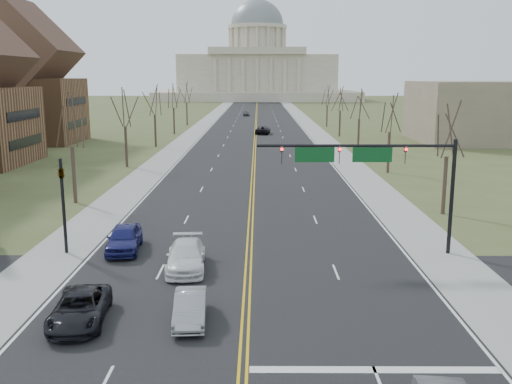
{
  "coord_description": "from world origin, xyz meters",
  "views": [
    {
      "loc": [
        0.58,
        -20.83,
        10.96
      ],
      "look_at": [
        0.42,
        18.06,
        3.0
      ],
      "focal_mm": 40.0,
      "sensor_mm": 36.0,
      "label": 1
    }
  ],
  "objects_px": {
    "signal_mast": "(371,163)",
    "signal_left": "(63,195)",
    "car_far_nb": "(263,130)",
    "car_sb_inner_lead": "(190,307)",
    "car_sb_inner_second": "(186,256)",
    "car_sb_outer_lead": "(80,308)",
    "car_far_sb": "(246,113)",
    "car_sb_outer_second": "(124,238)"
  },
  "relations": [
    {
      "from": "car_sb_inner_lead",
      "to": "signal_left",
      "type": "bearing_deg",
      "value": 127.73
    },
    {
      "from": "car_sb_inner_lead",
      "to": "car_sb_outer_lead",
      "type": "xyz_separation_m",
      "value": [
        -4.96,
        -0.15,
        0.03
      ]
    },
    {
      "from": "car_sb_outer_second",
      "to": "car_far_nb",
      "type": "relative_size",
      "value": 0.9
    },
    {
      "from": "car_sb_outer_lead",
      "to": "car_sb_inner_second",
      "type": "bearing_deg",
      "value": 56.14
    },
    {
      "from": "car_far_nb",
      "to": "car_sb_outer_second",
      "type": "bearing_deg",
      "value": 89.38
    },
    {
      "from": "signal_left",
      "to": "car_far_nb",
      "type": "bearing_deg",
      "value": 80.22
    },
    {
      "from": "car_sb_outer_second",
      "to": "car_far_nb",
      "type": "bearing_deg",
      "value": 77.77
    },
    {
      "from": "car_sb_outer_lead",
      "to": "car_far_sb",
      "type": "distance_m",
      "value": 135.17
    },
    {
      "from": "signal_left",
      "to": "car_sb_inner_lead",
      "type": "relative_size",
      "value": 1.49
    },
    {
      "from": "signal_mast",
      "to": "car_sb_inner_second",
      "type": "relative_size",
      "value": 2.29
    },
    {
      "from": "car_sb_outer_second",
      "to": "car_far_nb",
      "type": "xyz_separation_m",
      "value": [
        9.35,
        74.46,
        -0.08
      ]
    },
    {
      "from": "car_far_sb",
      "to": "signal_mast",
      "type": "bearing_deg",
      "value": -90.64
    },
    {
      "from": "car_sb_outer_lead",
      "to": "car_sb_outer_second",
      "type": "xyz_separation_m",
      "value": [
        -0.48,
        10.77,
        0.15
      ]
    },
    {
      "from": "signal_left",
      "to": "car_sb_inner_lead",
      "type": "bearing_deg",
      "value": -48.45
    },
    {
      "from": "signal_mast",
      "to": "car_sb_outer_lead",
      "type": "bearing_deg",
      "value": -145.33
    },
    {
      "from": "signal_mast",
      "to": "car_sb_inner_lead",
      "type": "xyz_separation_m",
      "value": [
        -9.94,
        -10.16,
        -5.09
      ]
    },
    {
      "from": "car_sb_inner_lead",
      "to": "car_far_nb",
      "type": "distance_m",
      "value": 85.17
    },
    {
      "from": "signal_mast",
      "to": "car_sb_outer_second",
      "type": "bearing_deg",
      "value": 178.29
    },
    {
      "from": "car_far_nb",
      "to": "signal_left",
      "type": "bearing_deg",
      "value": 86.75
    },
    {
      "from": "car_sb_inner_lead",
      "to": "car_sb_inner_second",
      "type": "xyz_separation_m",
      "value": [
        -1.08,
        7.14,
        0.1
      ]
    },
    {
      "from": "car_sb_outer_second",
      "to": "car_far_sb",
      "type": "distance_m",
      "value": 124.43
    },
    {
      "from": "car_sb_inner_lead",
      "to": "car_sb_inner_second",
      "type": "bearing_deg",
      "value": 94.82
    },
    {
      "from": "car_far_sb",
      "to": "car_sb_inner_second",
      "type": "bearing_deg",
      "value": -95.68
    },
    {
      "from": "signal_mast",
      "to": "car_far_nb",
      "type": "xyz_separation_m",
      "value": [
        -6.03,
        74.92,
        -4.99
      ]
    },
    {
      "from": "signal_left",
      "to": "car_sb_outer_lead",
      "type": "relative_size",
      "value": 1.21
    },
    {
      "from": "signal_mast",
      "to": "signal_left",
      "type": "relative_size",
      "value": 2.02
    },
    {
      "from": "signal_mast",
      "to": "car_far_sb",
      "type": "relative_size",
      "value": 2.93
    },
    {
      "from": "signal_left",
      "to": "car_sb_inner_second",
      "type": "xyz_separation_m",
      "value": [
        7.92,
        -3.02,
        -2.94
      ]
    },
    {
      "from": "car_sb_inner_lead",
      "to": "car_far_nb",
      "type": "xyz_separation_m",
      "value": [
        3.91,
        85.08,
        0.09
      ]
    },
    {
      "from": "car_sb_inner_lead",
      "to": "car_sb_inner_second",
      "type": "relative_size",
      "value": 0.76
    },
    {
      "from": "car_sb_outer_second",
      "to": "car_sb_outer_lead",
      "type": "bearing_deg",
      "value": -92.55
    },
    {
      "from": "signal_left",
      "to": "car_sb_outer_second",
      "type": "height_order",
      "value": "signal_left"
    },
    {
      "from": "car_sb_inner_second",
      "to": "car_far_nb",
      "type": "bearing_deg",
      "value": 82.06
    },
    {
      "from": "car_sb_inner_second",
      "to": "car_far_sb",
      "type": "distance_m",
      "value": 127.81
    },
    {
      "from": "car_sb_outer_second",
      "to": "car_far_sb",
      "type": "xyz_separation_m",
      "value": [
        5.06,
        124.33,
        -0.13
      ]
    },
    {
      "from": "car_far_sb",
      "to": "car_sb_outer_second",
      "type": "bearing_deg",
      "value": -97.69
    },
    {
      "from": "car_sb_inner_second",
      "to": "car_sb_inner_lead",
      "type": "bearing_deg",
      "value": -85.63
    },
    {
      "from": "signal_mast",
      "to": "car_sb_inner_second",
      "type": "xyz_separation_m",
      "value": [
        -11.02,
        -3.02,
        -4.98
      ]
    },
    {
      "from": "signal_mast",
      "to": "car_sb_outer_second",
      "type": "relative_size",
      "value": 2.47
    },
    {
      "from": "signal_left",
      "to": "car_sb_outer_lead",
      "type": "distance_m",
      "value": 11.48
    },
    {
      "from": "signal_mast",
      "to": "car_sb_outer_second",
      "type": "distance_m",
      "value": 16.15
    },
    {
      "from": "signal_mast",
      "to": "car_sb_inner_lead",
      "type": "bearing_deg",
      "value": -134.37
    }
  ]
}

